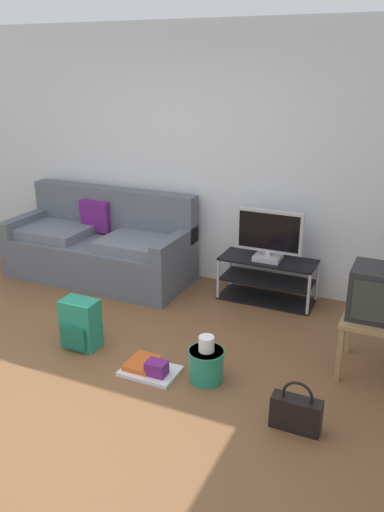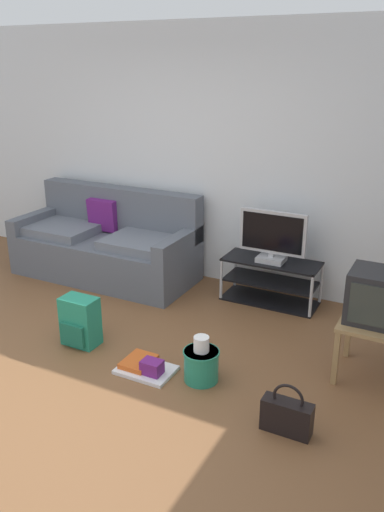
{
  "view_description": "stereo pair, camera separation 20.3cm",
  "coord_description": "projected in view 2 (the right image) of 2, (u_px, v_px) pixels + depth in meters",
  "views": [
    {
      "loc": [
        2.31,
        -2.68,
        2.31
      ],
      "look_at": [
        0.53,
        1.21,
        0.72
      ],
      "focal_mm": 36.84,
      "sensor_mm": 36.0,
      "label": 1
    },
    {
      "loc": [
        2.49,
        -2.59,
        2.31
      ],
      "look_at": [
        0.53,
        1.21,
        0.72
      ],
      "focal_mm": 36.84,
      "sensor_mm": 36.0,
      "label": 2
    }
  ],
  "objects": [
    {
      "name": "ground_plane",
      "position": [
        59.0,
        382.0,
        4.04
      ],
      "size": [
        9.0,
        9.8,
        0.02
      ],
      "primitive_type": "cube",
      "color": "brown"
    },
    {
      "name": "wall_back",
      "position": [
        201.0,
        157.0,
        5.6
      ],
      "size": [
        9.0,
        0.1,
        2.7
      ],
      "primitive_type": "cube",
      "color": "silver",
      "rests_on": "ground_plane"
    },
    {
      "name": "couch",
      "position": [
        107.0,
        245.0,
        5.93
      ],
      "size": [
        2.05,
        0.88,
        0.97
      ],
      "color": "#565B66",
      "rests_on": "ground_plane"
    },
    {
      "name": "tv_stand",
      "position": [
        271.0,
        281.0,
        5.3
      ],
      "size": [
        0.96,
        0.4,
        0.45
      ],
      "color": "black",
      "rests_on": "ground_plane"
    },
    {
      "name": "flat_tv",
      "position": [
        272.0,
        237.0,
        5.11
      ],
      "size": [
        0.67,
        0.22,
        0.51
      ],
      "color": "#B2B2B7",
      "rests_on": "tv_stand"
    },
    {
      "name": "side_table",
      "position": [
        375.0,
        331.0,
        3.95
      ],
      "size": [
        0.51,
        0.51,
        0.48
      ],
      "color": "#9E7A4C",
      "rests_on": "ground_plane"
    },
    {
      "name": "crt_tv",
      "position": [
        380.0,
        297.0,
        3.87
      ],
      "size": [
        0.46,
        0.38,
        0.39
      ],
      "color": "#232326",
      "rests_on": "side_table"
    },
    {
      "name": "backpack",
      "position": [
        80.0,
        322.0,
        4.5
      ],
      "size": [
        0.31,
        0.27,
        0.43
      ],
      "rotation": [
        0.0,
        0.0,
        -0.34
      ],
      "color": "#238466",
      "rests_on": "ground_plane"
    },
    {
      "name": "handbag",
      "position": [
        287.0,
        415.0,
        3.44
      ],
      "size": [
        0.33,
        0.12,
        0.36
      ],
      "rotation": [
        0.0,
        0.0,
        -0.48
      ],
      "color": "black",
      "rests_on": "ground_plane"
    },
    {
      "name": "cleaning_bucket",
      "position": [
        201.0,
        363.0,
        4.0
      ],
      "size": [
        0.28,
        0.28,
        0.37
      ],
      "color": "#238466",
      "rests_on": "ground_plane"
    },
    {
      "name": "floor_tray",
      "position": [
        145.0,
        367.0,
        4.14
      ],
      "size": [
        0.44,
        0.33,
        0.14
      ],
      "color": "silver",
      "rests_on": "ground_plane"
    }
  ]
}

